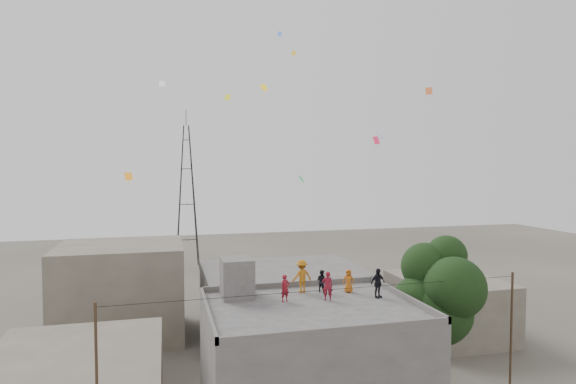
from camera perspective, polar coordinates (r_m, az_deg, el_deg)
name	(u,v)px	position (r m, az deg, el deg)	size (l,w,h in m)	color
main_building	(311,369)	(24.76, 2.76, -20.19)	(10.00, 8.00, 6.10)	#54514E
parapet	(311,303)	(23.69, 2.78, -13.06)	(10.00, 8.00, 0.30)	#54514E
stair_head_box	(237,278)	(25.25, -6.07, -10.07)	(1.60, 1.80, 2.00)	#54514E
neighbor_north	(282,300)	(38.21, -0.69, -12.66)	(12.00, 9.00, 5.00)	#54514E
neighbor_northwest	(121,291)	(39.00, -19.16, -10.98)	(9.00, 8.00, 7.00)	#5F574B
neighbor_east	(448,307)	(39.38, 18.48, -12.79)	(7.00, 8.00, 4.40)	#5F574B
tree	(441,293)	(27.27, 17.64, -11.37)	(4.90, 4.60, 9.10)	black
utility_line	(330,362)	(23.52, 4.95, -19.44)	(20.12, 0.62, 7.40)	black
transmission_tower	(187,197)	(61.92, -11.89, -0.55)	(2.97, 2.97, 20.01)	black
person_red_adult	(328,286)	(24.66, 4.71, -11.03)	(0.53, 0.35, 1.46)	maroon
person_orange_child	(349,281)	(26.31, 7.18, -10.40)	(0.60, 0.39, 1.24)	#C15F16
person_dark_child	(322,281)	(26.23, 4.01, -10.47)	(0.58, 0.45, 1.19)	black
person_dark_adult	(378,283)	(25.45, 10.59, -10.56)	(0.89, 0.37, 1.51)	black
person_orange_adult	(302,276)	(26.04, 1.64, -9.94)	(1.13, 0.65, 1.75)	#B16614
person_red_child	(285,288)	(24.33, -0.34, -11.34)	(0.49, 0.32, 1.35)	maroon
kites	(287,104)	(30.92, -0.15, 10.34)	(21.31, 13.32, 11.25)	orange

